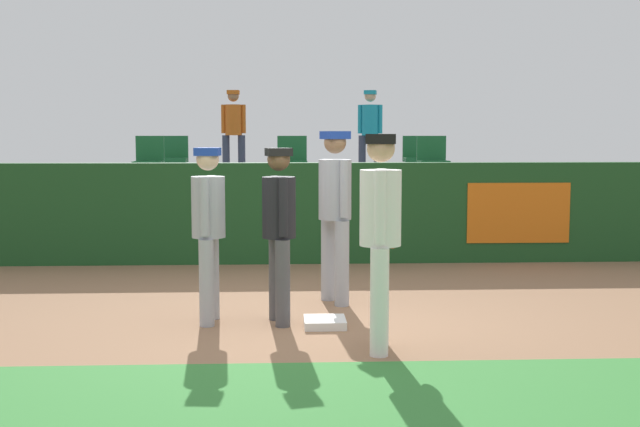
# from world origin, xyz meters

# --- Properties ---
(ground_plane) EXTENTS (60.00, 60.00, 0.00)m
(ground_plane) POSITION_xyz_m (0.00, 0.00, 0.00)
(ground_plane) COLOR #936B4C
(grass_foreground_strip) EXTENTS (18.00, 2.80, 0.01)m
(grass_foreground_strip) POSITION_xyz_m (0.00, -2.75, 0.00)
(grass_foreground_strip) COLOR #388438
(grass_foreground_strip) RESTS_ON ground_plane
(first_base) EXTENTS (0.40, 0.40, 0.08)m
(first_base) POSITION_xyz_m (0.27, -0.13, 0.04)
(first_base) COLOR white
(first_base) RESTS_ON ground_plane
(player_fielder_home) EXTENTS (0.41, 0.56, 1.85)m
(player_fielder_home) POSITION_xyz_m (0.70, -0.99, 1.07)
(player_fielder_home) COLOR white
(player_fielder_home) RESTS_ON ground_plane
(player_runner_visitor) EXTENTS (0.35, 0.48, 1.72)m
(player_runner_visitor) POSITION_xyz_m (-0.86, 0.10, 1.00)
(player_runner_visitor) COLOR #9EA3AD
(player_runner_visitor) RESTS_ON ground_plane
(player_coach_visitor) EXTENTS (0.47, 0.49, 1.89)m
(player_coach_visitor) POSITION_xyz_m (0.44, 0.95, 1.09)
(player_coach_visitor) COLOR #9EA3AD
(player_coach_visitor) RESTS_ON ground_plane
(player_umpire) EXTENTS (0.39, 0.47, 1.72)m
(player_umpire) POSITION_xyz_m (-0.17, 0.04, 1.00)
(player_umpire) COLOR #4C4C51
(player_umpire) RESTS_ON ground_plane
(field_wall) EXTENTS (18.00, 0.26, 1.45)m
(field_wall) POSITION_xyz_m (0.02, 3.70, 0.73)
(field_wall) COLOR #19471E
(field_wall) RESTS_ON ground_plane
(bleacher_platform) EXTENTS (18.00, 4.80, 1.00)m
(bleacher_platform) POSITION_xyz_m (0.00, 6.27, 0.50)
(bleacher_platform) COLOR #59595E
(bleacher_platform) RESTS_ON ground_plane
(seat_back_left) EXTENTS (0.47, 0.44, 0.84)m
(seat_back_left) POSITION_xyz_m (-2.11, 6.94, 1.47)
(seat_back_left) COLOR #4C4C51
(seat_back_left) RESTS_ON bleacher_platform
(seat_front_right) EXTENTS (0.48, 0.44, 0.84)m
(seat_front_right) POSITION_xyz_m (2.31, 5.14, 1.47)
(seat_front_right) COLOR #4C4C51
(seat_front_right) RESTS_ON bleacher_platform
(seat_back_center) EXTENTS (0.47, 0.44, 0.84)m
(seat_back_center) POSITION_xyz_m (0.05, 6.94, 1.47)
(seat_back_center) COLOR #4C4C51
(seat_back_center) RESTS_ON bleacher_platform
(seat_front_left) EXTENTS (0.45, 0.44, 0.84)m
(seat_front_left) POSITION_xyz_m (-2.27, 5.14, 1.47)
(seat_front_left) COLOR #4C4C51
(seat_front_left) RESTS_ON bleacher_platform
(seat_front_center) EXTENTS (0.48, 0.44, 0.84)m
(seat_front_center) POSITION_xyz_m (0.02, 5.14, 1.47)
(seat_front_center) COLOR #4C4C51
(seat_front_center) RESTS_ON bleacher_platform
(seat_back_right) EXTENTS (0.48, 0.44, 0.84)m
(seat_back_right) POSITION_xyz_m (2.35, 6.94, 1.47)
(seat_back_right) COLOR #4C4C51
(seat_back_right) RESTS_ON bleacher_platform
(spectator_hooded) EXTENTS (0.47, 0.39, 1.72)m
(spectator_hooded) POSITION_xyz_m (1.58, 7.85, 1.99)
(spectator_hooded) COLOR #33384C
(spectator_hooded) RESTS_ON bleacher_platform
(spectator_capped) EXTENTS (0.48, 0.34, 1.73)m
(spectator_capped) POSITION_xyz_m (-1.10, 8.06, 2.00)
(spectator_capped) COLOR #33384C
(spectator_capped) RESTS_ON bleacher_platform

